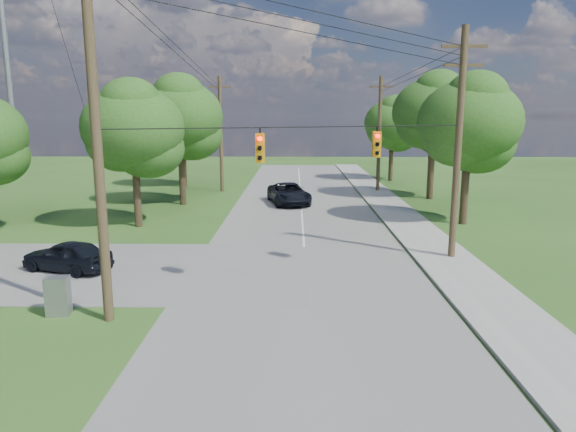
{
  "coord_description": "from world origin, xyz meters",
  "views": [
    {
      "loc": [
        1.51,
        -15.46,
        6.59
      ],
      "look_at": [
        1.24,
        5.0,
        2.61
      ],
      "focal_mm": 32.0,
      "sensor_mm": 36.0,
      "label": 1
    }
  ],
  "objects_px": {
    "pole_sw": "(96,128)",
    "pole_north_e": "(379,133)",
    "pole_ne": "(458,142)",
    "pole_north_w": "(221,133)",
    "control_cabinet": "(58,296)",
    "car_cross_dark": "(67,255)",
    "car_main_north": "(289,194)"
  },
  "relations": [
    {
      "from": "pole_north_e",
      "to": "control_cabinet",
      "type": "xyz_separation_m",
      "value": [
        -15.34,
        -29.19,
        -4.46
      ]
    },
    {
      "from": "pole_north_w",
      "to": "control_cabinet",
      "type": "distance_m",
      "value": 29.57
    },
    {
      "from": "pole_ne",
      "to": "pole_north_w",
      "type": "relative_size",
      "value": 1.05
    },
    {
      "from": "pole_ne",
      "to": "car_main_north",
      "type": "distance_m",
      "value": 17.74
    },
    {
      "from": "pole_north_e",
      "to": "control_cabinet",
      "type": "relative_size",
      "value": 7.51
    },
    {
      "from": "car_cross_dark",
      "to": "car_main_north",
      "type": "bearing_deg",
      "value": 170.95
    },
    {
      "from": "pole_sw",
      "to": "control_cabinet",
      "type": "xyz_separation_m",
      "value": [
        -1.84,
        0.41,
        -5.56
      ]
    },
    {
      "from": "pole_sw",
      "to": "control_cabinet",
      "type": "distance_m",
      "value": 5.87
    },
    {
      "from": "pole_north_w",
      "to": "car_cross_dark",
      "type": "distance_m",
      "value": 24.87
    },
    {
      "from": "pole_north_e",
      "to": "car_cross_dark",
      "type": "height_order",
      "value": "pole_north_e"
    },
    {
      "from": "control_cabinet",
      "to": "car_cross_dark",
      "type": "bearing_deg",
      "value": 103.23
    },
    {
      "from": "pole_north_w",
      "to": "car_main_north",
      "type": "distance_m",
      "value": 10.07
    },
    {
      "from": "pole_ne",
      "to": "pole_north_w",
      "type": "bearing_deg",
      "value": 122.29
    },
    {
      "from": "pole_sw",
      "to": "pole_north_w",
      "type": "relative_size",
      "value": 1.2
    },
    {
      "from": "pole_sw",
      "to": "pole_north_e",
      "type": "relative_size",
      "value": 1.2
    },
    {
      "from": "car_main_north",
      "to": "pole_north_w",
      "type": "bearing_deg",
      "value": 119.42
    },
    {
      "from": "pole_sw",
      "to": "pole_north_e",
      "type": "distance_m",
      "value": 32.55
    },
    {
      "from": "car_main_north",
      "to": "control_cabinet",
      "type": "relative_size",
      "value": 4.24
    },
    {
      "from": "pole_north_e",
      "to": "car_cross_dark",
      "type": "distance_m",
      "value": 30.05
    },
    {
      "from": "pole_sw",
      "to": "pole_north_w",
      "type": "distance_m",
      "value": 29.62
    },
    {
      "from": "pole_ne",
      "to": "car_main_north",
      "type": "xyz_separation_m",
      "value": [
        -7.84,
        15.22,
        -4.65
      ]
    },
    {
      "from": "control_cabinet",
      "to": "car_main_north",
      "type": "bearing_deg",
      "value": 64.15
    },
    {
      "from": "pole_north_e",
      "to": "pole_ne",
      "type": "bearing_deg",
      "value": -90.0
    },
    {
      "from": "pole_sw",
      "to": "pole_ne",
      "type": "relative_size",
      "value": 1.14
    },
    {
      "from": "pole_ne",
      "to": "car_main_north",
      "type": "bearing_deg",
      "value": 117.25
    },
    {
      "from": "car_cross_dark",
      "to": "car_main_north",
      "type": "distance_m",
      "value": 19.82
    },
    {
      "from": "pole_sw",
      "to": "car_main_north",
      "type": "bearing_deg",
      "value": 76.06
    },
    {
      "from": "control_cabinet",
      "to": "pole_north_w",
      "type": "bearing_deg",
      "value": 79.83
    },
    {
      "from": "pole_sw",
      "to": "pole_north_e",
      "type": "bearing_deg",
      "value": 65.48
    },
    {
      "from": "pole_north_w",
      "to": "pole_sw",
      "type": "bearing_deg",
      "value": -89.23
    },
    {
      "from": "pole_sw",
      "to": "pole_ne",
      "type": "height_order",
      "value": "pole_sw"
    },
    {
      "from": "car_cross_dark",
      "to": "car_main_north",
      "type": "relative_size",
      "value": 0.7
    }
  ]
}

